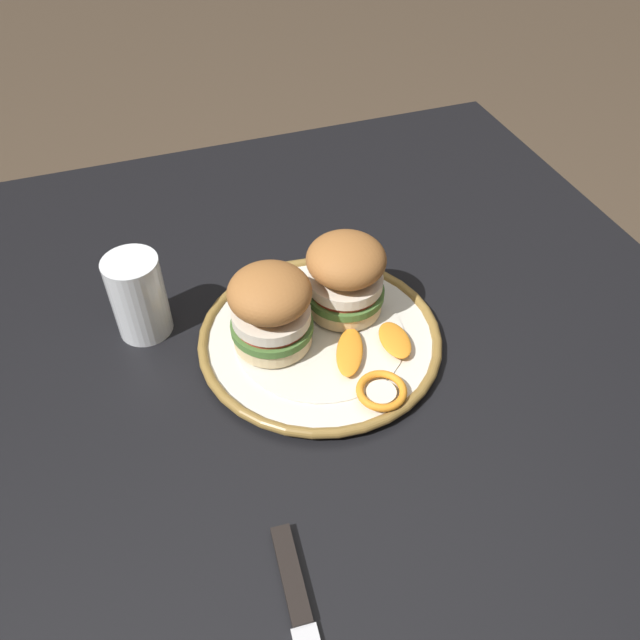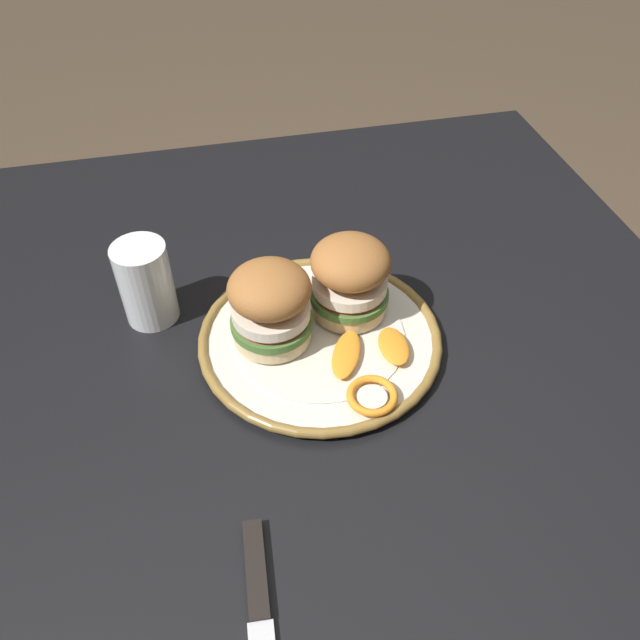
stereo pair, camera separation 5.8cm
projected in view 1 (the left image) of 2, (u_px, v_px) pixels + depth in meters
The scene contains 10 objects.
ground_plane at pixel (346, 610), 1.23m from camera, with size 8.00×8.00×0.00m, color #4C3D2D.
dining_table at pixel (360, 423), 0.80m from camera, with size 1.12×0.92×0.71m.
dinner_plate at pixel (320, 338), 0.75m from camera, with size 0.29×0.29×0.02m.
sandwich_half_left at pixel (271, 308), 0.70m from camera, with size 0.11×0.11×0.10m.
sandwich_half_right at pixel (346, 275), 0.74m from camera, with size 0.13×0.13×0.10m.
orange_peel_curled at pixel (381, 391), 0.68m from camera, with size 0.07×0.07×0.01m.
orange_peel_strip_long at pixel (350, 352), 0.72m from camera, with size 0.08×0.06×0.01m.
orange_peel_strip_short at pixel (395, 340), 0.73m from camera, with size 0.06×0.04×0.01m.
drinking_glass at pixel (140, 301), 0.75m from camera, with size 0.06×0.06×0.11m.
table_knife at pixel (304, 632), 0.52m from camera, with size 0.22×0.04×0.01m.
Camera 1 is at (-0.43, 0.20, 1.27)m, focal length 35.38 mm.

